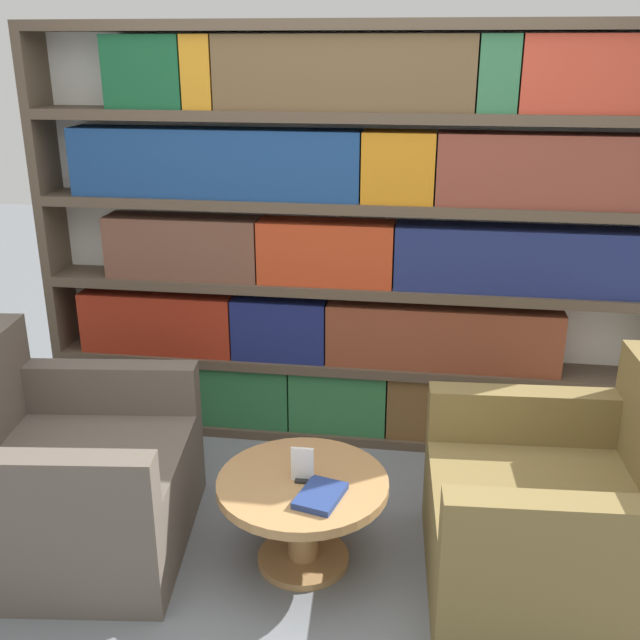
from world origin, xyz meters
name	(u,v)px	position (x,y,z in m)	size (l,w,h in m)	color
ground_plane	(303,608)	(0.00, 0.00, 0.00)	(14.00, 14.00, 0.00)	slate
bookshelf	(350,249)	(0.02, 1.39, 1.04)	(3.15, 0.30, 2.11)	silver
armchair_left	(64,482)	(-1.04, 0.25, 0.30)	(1.01, 1.02, 0.87)	brown
armchair_right	(562,522)	(0.96, 0.26, 0.30)	(0.96, 0.97, 0.87)	olive
coffee_table	(303,503)	(-0.04, 0.27, 0.28)	(0.68, 0.68, 0.39)	#AD7F4C
table_sign	(302,467)	(-0.04, 0.27, 0.45)	(0.09, 0.06, 0.14)	black
stray_book	(320,496)	(0.04, 0.16, 0.40)	(0.20, 0.24, 0.03)	navy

